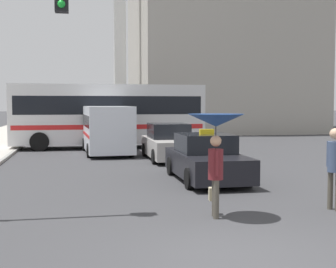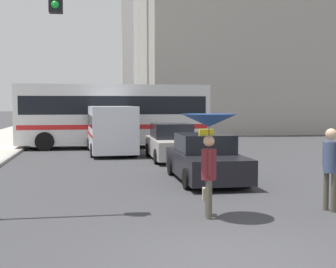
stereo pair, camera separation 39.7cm
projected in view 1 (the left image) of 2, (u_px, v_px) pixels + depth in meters
The scene contains 8 objects.
ground_plane at pixel (238, 257), 7.25m from camera, with size 300.00×300.00×0.00m, color #38383A.
taxi at pixel (206, 159), 14.50m from camera, with size 1.91×4.27×1.60m.
sedan_red at pixel (169, 143), 19.98m from camera, with size 1.91×4.46×1.54m.
ambulance_van at pixel (107, 127), 22.39m from camera, with size 2.28×5.37×2.27m.
city_bus at pixel (108, 113), 25.29m from camera, with size 10.22×2.80×3.40m.
pedestrian_with_umbrella at pixel (216, 132), 9.68m from camera, with size 1.17×1.17×2.17m.
pedestrian_man at pixel (335, 161), 10.40m from camera, with size 0.39×0.46×1.84m.
monument_cross at pixel (120, 18), 37.20m from camera, with size 7.13×0.90×16.21m.
Camera 1 is at (-2.40, -6.79, 2.38)m, focal length 50.00 mm.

